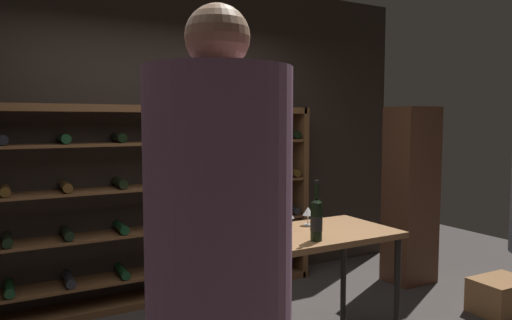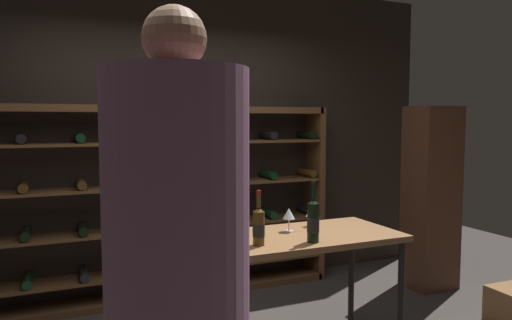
% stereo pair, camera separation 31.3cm
% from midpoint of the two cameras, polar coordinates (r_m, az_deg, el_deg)
% --- Properties ---
extents(back_wall, '(5.58, 0.10, 2.93)m').
position_cam_midpoint_polar(back_wall, '(4.46, -14.19, 2.85)').
color(back_wall, black).
rests_on(back_wall, ground).
extents(wine_rack, '(3.28, 0.32, 1.74)m').
position_cam_midpoint_polar(wine_rack, '(4.28, -15.38, -5.39)').
color(wine_rack, brown).
rests_on(wine_rack, ground).
extents(tasting_table, '(1.35, 0.66, 0.86)m').
position_cam_midpoint_polar(tasting_table, '(3.19, 2.31, -10.37)').
color(tasting_table, brown).
rests_on(tasting_table, ground).
extents(person_guest_blue_shirt, '(0.51, 0.51, 2.00)m').
position_cam_midpoint_polar(person_guest_blue_shirt, '(1.71, -9.87, -12.49)').
color(person_guest_blue_shirt, '#2F2F2F').
rests_on(person_guest_blue_shirt, ground).
extents(wine_crate, '(0.49, 0.35, 0.29)m').
position_cam_midpoint_polar(wine_crate, '(4.51, 25.76, -14.61)').
color(wine_crate, brown).
rests_on(wine_crate, ground).
extents(display_cabinet, '(0.44, 0.36, 1.74)m').
position_cam_midpoint_polar(display_cabinet, '(4.87, 16.48, -4.10)').
color(display_cabinet, '#4C2D1E').
rests_on(display_cabinet, ground).
extents(wine_bottle_black_capsule, '(0.08, 0.08, 0.38)m').
position_cam_midpoint_polar(wine_bottle_black_capsule, '(2.96, 4.32, -7.18)').
color(wine_bottle_black_capsule, black).
rests_on(wine_bottle_black_capsule, tasting_table).
extents(wine_bottle_amber_reserve, '(0.07, 0.07, 0.33)m').
position_cam_midpoint_polar(wine_bottle_amber_reserve, '(2.85, -2.16, -8.00)').
color(wine_bottle_amber_reserve, '#4C3314').
rests_on(wine_bottle_amber_reserve, tasting_table).
extents(wine_bottle_red_label, '(0.07, 0.07, 0.40)m').
position_cam_midpoint_polar(wine_bottle_red_label, '(2.89, -7.12, -7.36)').
color(wine_bottle_red_label, black).
rests_on(wine_bottle_red_label, tasting_table).
extents(wine_glass_stemmed_center, '(0.08, 0.08, 0.16)m').
position_cam_midpoint_polar(wine_glass_stemmed_center, '(3.22, 1.13, -6.56)').
color(wine_glass_stemmed_center, silver).
rests_on(wine_glass_stemmed_center, tasting_table).
extents(wine_glass_stemmed_right, '(0.08, 0.08, 0.13)m').
position_cam_midpoint_polar(wine_glass_stemmed_right, '(3.40, 3.68, -6.33)').
color(wine_glass_stemmed_right, silver).
rests_on(wine_glass_stemmed_right, tasting_table).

